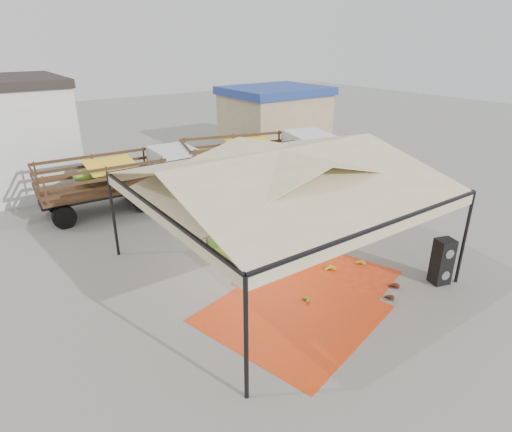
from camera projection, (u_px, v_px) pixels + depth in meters
ground at (277, 267)px, 14.31m from camera, size 90.00×90.00×0.00m
canopy_tent at (279, 173)px, 13.03m from camera, size 8.10×8.10×4.00m
building_tan at (275, 118)px, 28.61m from camera, size 6.30×5.30×4.10m
tarp_left at (292, 314)px, 11.90m from camera, size 5.24×5.09×0.01m
tarp_right at (319, 278)px, 13.68m from camera, size 4.98×5.10×0.01m
banana_heap at (272, 227)px, 15.99m from camera, size 5.81×5.01×1.13m
hand_yellow_a at (360, 263)px, 14.36m from camera, size 0.54×0.46×0.22m
hand_yellow_b at (330, 269)px, 13.98m from camera, size 0.63×0.60×0.23m
hand_red_a at (393, 286)px, 13.02m from camera, size 0.50×0.41×0.23m
hand_red_b at (388, 298)px, 12.46m from camera, size 0.52×0.45×0.21m
hand_green at (304, 299)px, 12.40m from camera, size 0.47×0.42×0.18m
hanging_bunches at (300, 184)px, 14.17m from camera, size 3.24×0.24×0.20m
speaker_stack at (442, 261)px, 13.15m from camera, size 0.65×0.61×1.48m
banana_leaves at (205, 257)px, 14.95m from camera, size 0.96×1.36×3.70m
vendor at (203, 211)px, 16.60m from camera, size 0.65×0.45×1.71m
truck_left at (128, 175)px, 18.99m from camera, size 6.96×2.68×2.35m
truck_right at (265, 155)px, 21.63m from camera, size 7.84×4.48×2.55m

